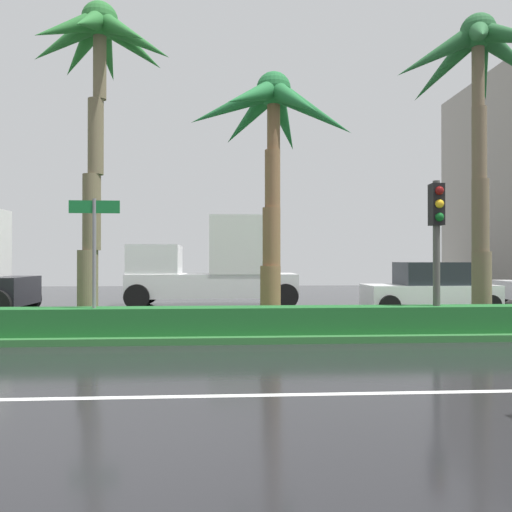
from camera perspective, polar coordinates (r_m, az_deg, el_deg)
The scene contains 11 objects.
ground_plane at distance 13.93m, azimuth -7.65°, elevation -8.08°, with size 90.00×42.00×0.10m, color black.
near_lane_divider_stripe at distance 7.07m, azimuth -11.78°, elevation -15.25°, with size 81.00×0.14×0.01m, color white.
median_strip at distance 12.92m, azimuth -7.96°, elevation -8.12°, with size 85.50×4.00×0.15m, color #2D6B33.
median_hedge at distance 11.49m, azimuth -8.49°, elevation -7.21°, with size 76.50×0.70×0.60m.
palm_tree_centre_left at distance 14.13m, azimuth -17.23°, elevation 19.50°, with size 3.64×3.64×8.13m.
palm_tree_centre at distance 13.59m, azimuth 1.71°, elevation 14.11°, with size 4.43×4.20×6.56m.
palm_tree_centre_right at distance 15.04m, azimuth 23.74°, elevation 17.64°, with size 4.39×4.15×8.03m.
traffic_signal_median_right at distance 12.39m, azimuth 19.65°, elevation 3.02°, with size 0.28×0.43×3.48m.
street_name_sign at distance 11.66m, azimuth -17.71°, elevation 0.92°, with size 1.10×0.08×3.00m.
box_truck_following at distance 19.69m, azimuth -4.67°, elevation -1.16°, with size 6.40×2.64×3.46m.
car_in_traffic_leading at distance 18.12m, azimuth 19.00°, elevation -3.49°, with size 4.30×2.02×1.72m.
Camera 1 is at (0.97, -4.77, 1.82)m, focal length 35.60 mm.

